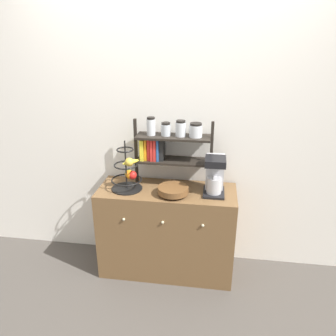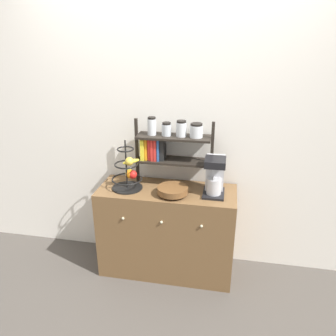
% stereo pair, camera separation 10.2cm
% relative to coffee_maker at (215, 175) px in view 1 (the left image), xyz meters
% --- Properties ---
extents(ground_plane, '(12.00, 12.00, 0.00)m').
position_rel_coffee_maker_xyz_m(ground_plane, '(-0.39, -0.24, -0.95)').
color(ground_plane, '#47423D').
extents(wall_back, '(7.00, 0.05, 2.60)m').
position_rel_coffee_maker_xyz_m(wall_back, '(-0.39, 0.26, 0.35)').
color(wall_back, silver).
rests_on(wall_back, ground_plane).
extents(sideboard, '(1.15, 0.47, 0.80)m').
position_rel_coffee_maker_xyz_m(sideboard, '(-0.39, -0.01, -0.55)').
color(sideboard, brown).
rests_on(sideboard, ground_plane).
extents(coffee_maker, '(0.17, 0.23, 0.31)m').
position_rel_coffee_maker_xyz_m(coffee_maker, '(0.00, 0.00, 0.00)').
color(coffee_maker, black).
rests_on(coffee_maker, sideboard).
extents(fruit_stand, '(0.26, 0.26, 0.42)m').
position_rel_coffee_maker_xyz_m(fruit_stand, '(-0.71, -0.03, -0.02)').
color(fruit_stand, black).
rests_on(fruit_stand, sideboard).
extents(wooden_bowl, '(0.25, 0.25, 0.07)m').
position_rel_coffee_maker_xyz_m(wooden_bowl, '(-0.32, -0.10, -0.11)').
color(wooden_bowl, brown).
rests_on(wooden_bowl, sideboard).
extents(shelf_hutch, '(0.66, 0.20, 0.58)m').
position_rel_coffee_maker_xyz_m(shelf_hutch, '(-0.40, 0.12, 0.21)').
color(shelf_hutch, black).
rests_on(shelf_hutch, sideboard).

